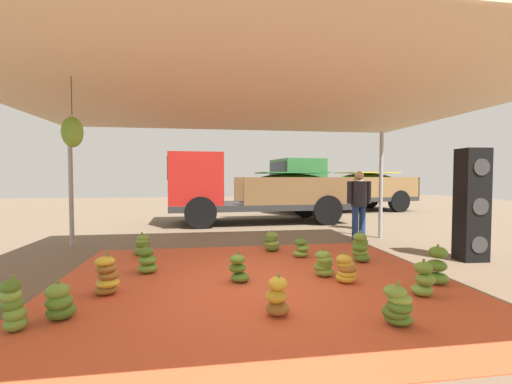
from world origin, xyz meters
name	(u,v)px	position (x,y,z in m)	size (l,w,h in m)	color
ground_plane	(238,244)	(0.00, 3.00, 0.00)	(40.00, 40.00, 0.00)	brown
tarp_orange	(256,282)	(0.00, 0.00, 0.01)	(6.02, 5.42, 0.01)	#D1512D
tent_canopy	(256,98)	(-0.01, -0.09, 2.76)	(8.00, 7.00, 2.84)	#9EA0A5
banana_bunch_0	(60,303)	(-2.39, -1.02, 0.20)	(0.41, 0.41, 0.44)	#477523
banana_bunch_1	(437,267)	(2.65, -0.49, 0.26)	(0.44, 0.42, 0.59)	#60932D
banana_bunch_2	(142,246)	(-2.03, 2.11, 0.21)	(0.38, 0.39, 0.47)	#60932D
banana_bunch_3	(423,280)	(2.12, -0.94, 0.22)	(0.30, 0.32, 0.50)	#75A83D
banana_bunch_4	(324,264)	(1.12, 0.14, 0.21)	(0.40, 0.41, 0.46)	#75A83D
banana_bunch_5	(360,248)	(2.12, 0.93, 0.27)	(0.43, 0.43, 0.59)	#518428
banana_bunch_6	(147,261)	(-1.73, 0.77, 0.21)	(0.45, 0.45, 0.47)	#60932D
banana_bunch_7	(301,249)	(1.13, 1.49, 0.18)	(0.42, 0.41, 0.42)	#75A83D
banana_bunch_8	(277,298)	(0.05, -1.27, 0.22)	(0.38, 0.38, 0.49)	#996628
banana_bunch_9	(397,307)	(1.27, -1.73, 0.21)	(0.40, 0.42, 0.48)	#518428
banana_bunch_10	(13,307)	(-2.74, -1.26, 0.26)	(0.32, 0.30, 0.59)	#6B9E38
banana_bunch_11	(238,269)	(-0.27, 0.06, 0.20)	(0.38, 0.35, 0.47)	#518428
banana_bunch_12	(346,269)	(1.33, -0.23, 0.21)	(0.38, 0.35, 0.47)	gold
banana_bunch_13	(107,277)	(-2.09, -0.23, 0.25)	(0.45, 0.44, 0.57)	#996628
banana_bunch_14	(272,242)	(0.65, 2.11, 0.21)	(0.46, 0.45, 0.46)	#518428
cargo_truck_main	(252,189)	(0.88, 6.87, 1.20)	(6.28, 2.72, 2.40)	#2D2D2D
cargo_truck_far	(338,186)	(5.44, 10.22, 1.21)	(6.85, 3.37, 2.40)	#2D2D2D
worker_0	(359,200)	(3.14, 3.18, 1.02)	(0.64, 0.39, 1.75)	navy
worker_1	(359,199)	(3.93, 4.85, 0.92)	(0.58, 0.35, 1.58)	#337A4C
speaker_stack	(472,205)	(4.29, 0.77, 1.07)	(0.51, 0.46, 2.15)	black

